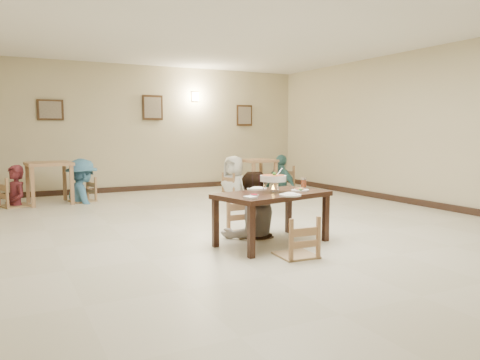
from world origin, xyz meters
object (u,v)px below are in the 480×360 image
bg_chair_ll (15,179)px  bg_diner_a (14,165)px  chair_near (296,218)px  main_diner (251,172)px  bg_table_left (49,169)px  main_table (272,199)px  bg_diner_b (81,159)px  bg_chair_rr (281,168)px  bg_diner_d (281,155)px  curry_warmer (273,178)px  drink_glass (304,183)px  bg_diner_c (234,156)px  bg_chair_rl (234,174)px  chair_far (248,199)px  bg_chair_lr (82,179)px  bg_table_right (257,165)px

bg_chair_ll → bg_diner_a: 0.26m
chair_near → main_diner: 1.25m
bg_table_left → bg_diner_a: bearing=-174.0°
main_table → bg_diner_b: (-1.59, 4.86, 0.30)m
main_table → bg_chair_rr: bg_chair_rr is taller
bg_chair_rr → bg_diner_d: 0.32m
curry_warmer → bg_diner_a: bearing=120.8°
bg_table_left → bg_diner_b: bg_diner_b is taller
bg_diner_d → bg_diner_a: bearing=75.4°
curry_warmer → bg_diner_b: size_ratio=0.21×
drink_glass → bg_diner_c: bg_diner_c is taller
bg_chair_rl → bg_diner_d: size_ratio=0.51×
drink_glass → bg_diner_a: 5.74m
main_table → chair_far: bearing=78.6°
main_diner → bg_chair_lr: 4.63m
bg_chair_ll → main_table: bearing=-169.2°
bg_chair_lr → bg_diner_a: 1.28m
bg_diner_a → bg_diner_b: bearing=71.5°
chair_near → bg_diner_c: bearing=-105.4°
main_table → bg_chair_rl: (1.83, 4.79, -0.15)m
bg_diner_a → bg_table_left: bearing=75.0°
curry_warmer → bg_table_right: 5.38m
bg_table_left → bg_table_right: bearing=-0.7°
bg_diner_b → chair_near: bearing=-177.9°
main_table → bg_diner_b: bg_diner_b is taller
bg_chair_rl → bg_diner_c: bg_diner_c is taller
main_diner → bg_table_right: (2.50, 4.28, -0.27)m
bg_table_left → curry_warmer: bearing=-65.2°
bg_chair_rl → drink_glass: bearing=144.0°
bg_diner_a → bg_diner_d: (5.96, -0.04, 0.06)m
chair_far → bg_table_left: (-2.20, 4.24, 0.19)m
curry_warmer → bg_chair_rl: 5.11m
curry_warmer → bg_chair_ll: bg_chair_ll is taller
chair_far → drink_glass: (0.67, -0.39, 0.23)m
chair_near → bg_diner_a: 6.12m
bg_diner_a → bg_diner_b: bg_diner_b is taller
bg_chair_rl → bg_diner_c: (0.00, -0.00, 0.42)m
bg_diner_d → bg_chair_rl: bearing=74.7°
bg_table_left → bg_diner_c: bearing=-1.2°
bg_diner_d → bg_chair_ll: bearing=75.4°
bg_chair_ll → bg_diner_a: bg_diner_a is taller
chair_near → bg_table_left: 5.92m
bg_chair_lr → bg_diner_c: 3.44m
bg_chair_rl → bg_diner_b: bg_diner_b is taller
chair_near → bg_diner_a: size_ratio=0.57×
chair_near → bg_diner_d: bg_diner_d is taller
chair_far → drink_glass: 0.80m
chair_far → bg_chair_ll: 5.03m
bg_chair_ll → bg_diner_c: size_ratio=0.62×
curry_warmer → bg_diner_b: bg_diner_b is taller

